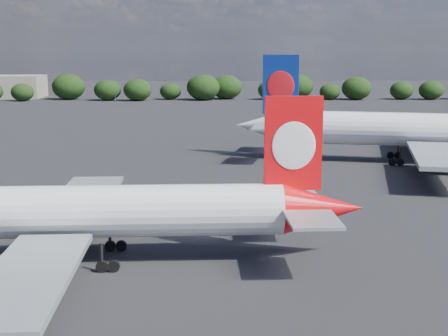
{
  "coord_description": "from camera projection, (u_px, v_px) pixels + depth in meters",
  "views": [
    {
      "loc": [
        14.35,
        -37.57,
        17.52
      ],
      "look_at": [
        16.0,
        12.0,
        8.0
      ],
      "focal_mm": 50.0,
      "sensor_mm": 36.0,
      "label": 1
    }
  ],
  "objects": [
    {
      "name": "horizon_treeline",
      "position": [
        158.0,
        89.0,
        215.98
      ],
      "size": [
        203.6,
        15.86,
        8.89
      ],
      "color": "black",
      "rests_on": "ground"
    },
    {
      "name": "china_southern_airliner",
      "position": [
        403.0,
        130.0,
        96.47
      ],
      "size": [
        50.31,
        48.16,
        16.57
      ],
      "color": "white",
      "rests_on": "ground"
    },
    {
      "name": "highway_sign",
      "position": [
        108.0,
        92.0,
        211.28
      ],
      "size": [
        6.0,
        0.3,
        4.5
      ],
      "color": "#156D25",
      "rests_on": "ground"
    },
    {
      "name": "billboard_yellow",
      "position": [
        196.0,
        88.0,
        218.01
      ],
      "size": [
        5.0,
        0.3,
        5.5
      ],
      "color": "gold",
      "rests_on": "ground"
    },
    {
      "name": "qantas_airliner",
      "position": [
        102.0,
        213.0,
        51.43
      ],
      "size": [
        42.02,
        39.88,
        13.75
      ],
      "color": "white",
      "rests_on": "ground"
    },
    {
      "name": "ground",
      "position": [
        113.0,
        161.0,
        98.6
      ],
      "size": [
        500.0,
        500.0,
        0.0
      ],
      "primitive_type": "plane",
      "color": "black",
      "rests_on": "ground"
    }
  ]
}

